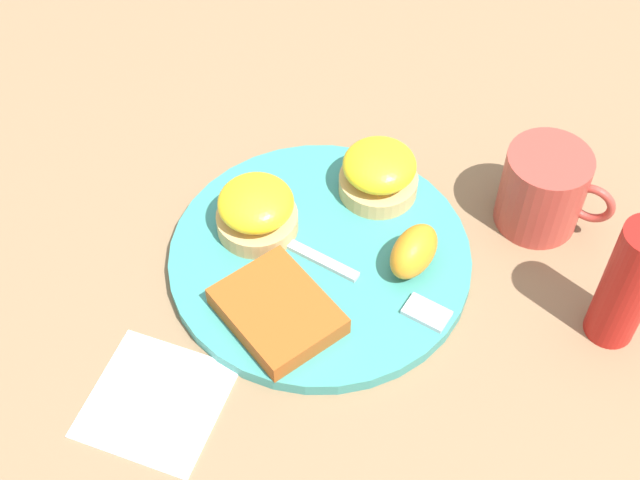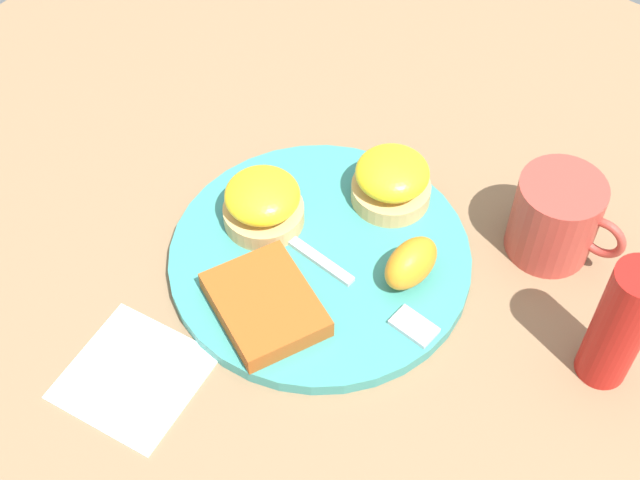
{
  "view_description": "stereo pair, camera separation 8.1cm",
  "coord_description": "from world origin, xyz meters",
  "px_view_note": "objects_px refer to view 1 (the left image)",
  "views": [
    {
      "loc": [
        0.23,
        -0.45,
        0.67
      ],
      "look_at": [
        0.0,
        0.0,
        0.03
      ],
      "focal_mm": 50.0,
      "sensor_mm": 36.0,
      "label": 1
    },
    {
      "loc": [
        0.3,
        -0.41,
        0.67
      ],
      "look_at": [
        0.0,
        0.0,
        0.03
      ],
      "focal_mm": 50.0,
      "sensor_mm": 36.0,
      "label": 2
    }
  ],
  "objects_px": {
    "orange_wedge": "(414,251)",
    "fork": "(365,282)",
    "sandwich_benedict_right": "(257,210)",
    "hashbrown_patty": "(274,309)",
    "condiment_bottle": "(628,285)",
    "cup": "(544,190)",
    "sandwich_benedict_left": "(379,173)"
  },
  "relations": [
    {
      "from": "condiment_bottle",
      "to": "orange_wedge",
      "type": "bearing_deg",
      "value": -171.48
    },
    {
      "from": "hashbrown_patty",
      "to": "cup",
      "type": "bearing_deg",
      "value": 53.66
    },
    {
      "from": "orange_wedge",
      "to": "condiment_bottle",
      "type": "distance_m",
      "value": 0.19
    },
    {
      "from": "orange_wedge",
      "to": "fork",
      "type": "relative_size",
      "value": 0.31
    },
    {
      "from": "hashbrown_patty",
      "to": "sandwich_benedict_right",
      "type": "bearing_deg",
      "value": 127.92
    },
    {
      "from": "hashbrown_patty",
      "to": "orange_wedge",
      "type": "xyz_separation_m",
      "value": [
        0.09,
        0.11,
        0.01
      ]
    },
    {
      "from": "condiment_bottle",
      "to": "sandwich_benedict_left",
      "type": "bearing_deg",
      "value": 170.23
    },
    {
      "from": "orange_wedge",
      "to": "condiment_bottle",
      "type": "bearing_deg",
      "value": 8.52
    },
    {
      "from": "sandwich_benedict_right",
      "to": "hashbrown_patty",
      "type": "bearing_deg",
      "value": -52.08
    },
    {
      "from": "fork",
      "to": "condiment_bottle",
      "type": "bearing_deg",
      "value": 17.16
    },
    {
      "from": "cup",
      "to": "sandwich_benedict_left",
      "type": "bearing_deg",
      "value": -161.55
    },
    {
      "from": "sandwich_benedict_right",
      "to": "cup",
      "type": "height_order",
      "value": "cup"
    },
    {
      "from": "orange_wedge",
      "to": "cup",
      "type": "bearing_deg",
      "value": 55.89
    },
    {
      "from": "cup",
      "to": "sandwich_benedict_right",
      "type": "bearing_deg",
      "value": -147.79
    },
    {
      "from": "cup",
      "to": "condiment_bottle",
      "type": "bearing_deg",
      "value": -42.88
    },
    {
      "from": "cup",
      "to": "hashbrown_patty",
      "type": "bearing_deg",
      "value": -126.34
    },
    {
      "from": "sandwich_benedict_right",
      "to": "cup",
      "type": "bearing_deg",
      "value": 32.21
    },
    {
      "from": "hashbrown_patty",
      "to": "cup",
      "type": "distance_m",
      "value": 0.28
    },
    {
      "from": "sandwich_benedict_left",
      "to": "cup",
      "type": "xyz_separation_m",
      "value": [
        0.15,
        0.05,
        0.0
      ]
    },
    {
      "from": "sandwich_benedict_right",
      "to": "orange_wedge",
      "type": "bearing_deg",
      "value": 9.66
    },
    {
      "from": "orange_wedge",
      "to": "fork",
      "type": "xyz_separation_m",
      "value": [
        -0.03,
        -0.04,
        -0.02
      ]
    },
    {
      "from": "hashbrown_patty",
      "to": "orange_wedge",
      "type": "relative_size",
      "value": 1.72
    },
    {
      "from": "sandwich_benedict_right",
      "to": "fork",
      "type": "distance_m",
      "value": 0.12
    },
    {
      "from": "fork",
      "to": "cup",
      "type": "xyz_separation_m",
      "value": [
        0.11,
        0.16,
        0.03
      ]
    },
    {
      "from": "sandwich_benedict_left",
      "to": "fork",
      "type": "distance_m",
      "value": 0.12
    },
    {
      "from": "sandwich_benedict_right",
      "to": "orange_wedge",
      "type": "xyz_separation_m",
      "value": [
        0.15,
        0.03,
        -0.0
      ]
    },
    {
      "from": "hashbrown_patty",
      "to": "orange_wedge",
      "type": "bearing_deg",
      "value": 51.31
    },
    {
      "from": "condiment_bottle",
      "to": "fork",
      "type": "bearing_deg",
      "value": -162.84
    },
    {
      "from": "hashbrown_patty",
      "to": "fork",
      "type": "distance_m",
      "value": 0.09
    },
    {
      "from": "sandwich_benedict_right",
      "to": "orange_wedge",
      "type": "distance_m",
      "value": 0.15
    },
    {
      "from": "sandwich_benedict_right",
      "to": "hashbrown_patty",
      "type": "height_order",
      "value": "sandwich_benedict_right"
    },
    {
      "from": "orange_wedge",
      "to": "condiment_bottle",
      "type": "xyz_separation_m",
      "value": [
        0.18,
        0.03,
        0.03
      ]
    }
  ]
}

